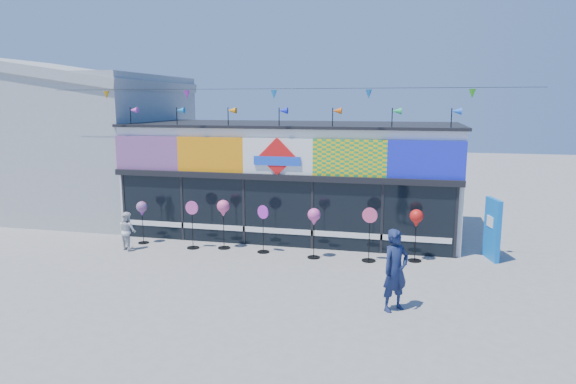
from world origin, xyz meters
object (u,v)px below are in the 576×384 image
(spinner_0, at_px, (142,210))
(spinner_4, at_px, (314,218))
(spinner_2, at_px, (223,210))
(spinner_1, at_px, (192,223))
(spinner_6, at_px, (416,220))
(blue_sign, at_px, (492,229))
(spinner_5, at_px, (369,233))
(adult_man, at_px, (395,270))
(child, at_px, (128,231))
(spinner_3, at_px, (263,228))

(spinner_0, distance_m, spinner_4, 6.14)
(spinner_2, bearing_deg, spinner_1, -167.21)
(spinner_1, xyz_separation_m, spinner_6, (7.30, 0.27, 0.46))
(blue_sign, distance_m, spinner_1, 9.68)
(spinner_4, bearing_deg, spinner_6, 7.17)
(spinner_5, bearing_deg, adult_man, -76.34)
(spinner_6, bearing_deg, spinner_4, -172.83)
(blue_sign, bearing_deg, child, 173.26)
(spinner_0, height_order, spinner_2, spinner_2)
(spinner_0, bearing_deg, adult_man, -24.25)
(spinner_6, distance_m, child, 9.42)
(spinner_3, bearing_deg, spinner_4, -6.92)
(spinner_1, relative_size, child, 1.26)
(spinner_1, relative_size, spinner_6, 0.99)
(spinner_1, bearing_deg, spinner_0, 174.73)
(spinner_2, distance_m, spinner_3, 1.52)
(spinner_4, relative_size, child, 1.25)
(blue_sign, height_order, adult_man, adult_man)
(spinner_2, height_order, spinner_6, spinner_2)
(spinner_4, height_order, child, spinner_4)
(spinner_5, distance_m, spinner_6, 1.49)
(spinner_5, bearing_deg, spinner_3, 177.57)
(spinner_3, height_order, spinner_5, spinner_5)
(spinner_0, xyz_separation_m, spinner_5, (7.86, -0.24, -0.30))
(blue_sign, relative_size, spinner_6, 1.18)
(spinner_4, relative_size, spinner_6, 0.98)
(spinner_3, height_order, spinner_6, spinner_6)
(spinner_0, relative_size, spinner_5, 0.88)
(child, bearing_deg, spinner_2, -136.26)
(spinner_2, bearing_deg, spinner_6, 0.34)
(spinner_1, xyz_separation_m, spinner_4, (4.18, -0.12, 0.43))
(spinner_3, bearing_deg, child, -170.82)
(blue_sign, xyz_separation_m, spinner_0, (-11.57, -0.86, 0.22))
(spinner_5, bearing_deg, spinner_2, 176.57)
(spinner_2, xyz_separation_m, spinner_6, (6.27, 0.04, -0.02))
(spinner_3, bearing_deg, blue_sign, 7.59)
(spinner_5, height_order, spinner_6, spinner_5)
(spinner_3, bearing_deg, spinner_1, -177.96)
(spinner_3, relative_size, spinner_6, 0.96)
(spinner_0, relative_size, spinner_4, 0.93)
(spinner_3, bearing_deg, spinner_5, -2.43)
(spinner_2, height_order, spinner_4, spinner_2)
(spinner_0, bearing_deg, spinner_6, 0.56)
(spinner_5, bearing_deg, spinner_6, 13.32)
(spinner_4, bearing_deg, child, -175.24)
(adult_man, bearing_deg, spinner_5, 60.31)
(spinner_1, bearing_deg, blue_sign, 6.18)
(spinner_4, bearing_deg, spinner_3, 173.08)
(spinner_6, bearing_deg, adult_man, -96.94)
(spinner_0, xyz_separation_m, spinner_3, (4.40, -0.09, -0.36))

